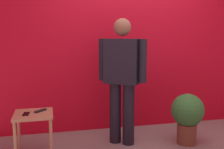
# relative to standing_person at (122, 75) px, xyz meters

# --- Properties ---
(back_wall_red) EXTENTS (4.54, 0.12, 3.37)m
(back_wall_red) POSITION_rel_standing_person_xyz_m (0.31, 0.66, 0.75)
(back_wall_red) COLOR red
(back_wall_red) RESTS_ON ground_plane
(standing_person) EXTENTS (0.61, 0.46, 1.68)m
(standing_person) POSITION_rel_standing_person_xyz_m (0.00, 0.00, 0.00)
(standing_person) COLOR black
(standing_person) RESTS_ON ground_plane
(side_table) EXTENTS (0.46, 0.46, 0.53)m
(side_table) POSITION_rel_standing_person_xyz_m (-1.14, -0.13, -0.50)
(side_table) COLOR tan
(side_table) RESTS_ON ground_plane
(cell_phone) EXTENTS (0.08, 0.15, 0.01)m
(cell_phone) POSITION_rel_standing_person_xyz_m (-1.22, -0.15, -0.40)
(cell_phone) COLOR black
(cell_phone) RESTS_ON side_table
(tv_remote) EXTENTS (0.15, 0.15, 0.02)m
(tv_remote) POSITION_rel_standing_person_xyz_m (-1.06, -0.07, -0.40)
(tv_remote) COLOR black
(tv_remote) RESTS_ON side_table
(potted_plant) EXTENTS (0.44, 0.44, 0.69)m
(potted_plant) POSITION_rel_standing_person_xyz_m (0.85, -0.22, -0.53)
(potted_plant) COLOR brown
(potted_plant) RESTS_ON ground_plane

